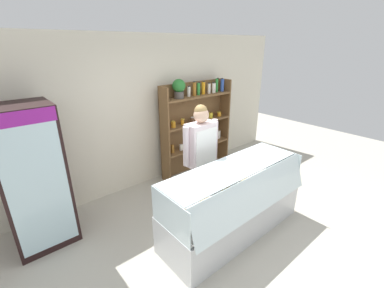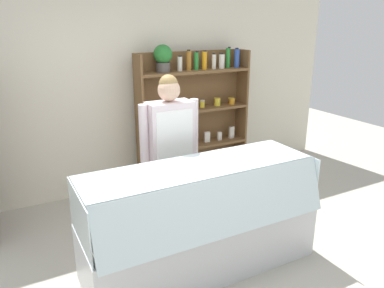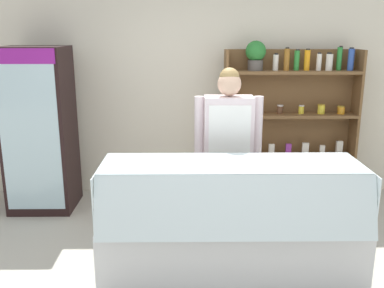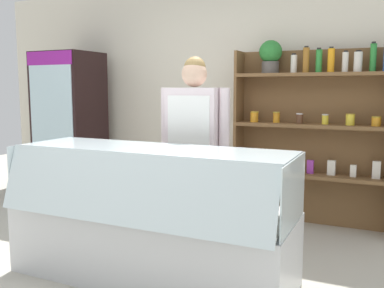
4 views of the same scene
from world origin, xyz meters
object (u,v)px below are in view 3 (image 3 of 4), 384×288
object	(u,v)px
shelving_unit	(287,113)
deli_display_case	(229,242)
drinks_fridge	(40,130)
shop_clerk	(228,140)

from	to	relation	value
shelving_unit	deli_display_case	xyz separation A→B (m)	(-0.86, -1.81, -0.78)
drinks_fridge	deli_display_case	xyz separation A→B (m)	(2.06, -1.53, -0.63)
drinks_fridge	deli_display_case	distance (m)	2.65
deli_display_case	drinks_fridge	bearing A→B (deg)	143.36
shop_clerk	drinks_fridge	bearing A→B (deg)	158.79
shelving_unit	shop_clerk	bearing A→B (deg)	-126.71
drinks_fridge	shelving_unit	distance (m)	2.93
deli_display_case	shop_clerk	distance (m)	1.02
drinks_fridge	shop_clerk	world-z (taller)	drinks_fridge
drinks_fridge	deli_display_case	size ratio (longest dim) A/B	0.88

